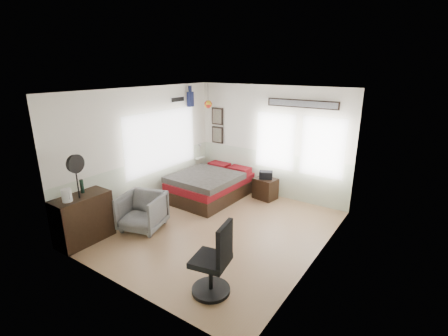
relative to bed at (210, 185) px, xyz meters
The scene contains 12 objects.
ground_plane 1.67m from the bed, 48.84° to the right, with size 4.00×4.50×0.01m, color #A37C5A.
room_shell 1.95m from the bed, 46.28° to the right, with size 4.02×4.52×2.71m.
wall_decor 1.93m from the bed, 91.80° to the left, with size 3.55×1.32×1.44m.
bed is the anchor object (origin of this frame).
dresser 3.08m from the bed, 102.36° to the right, with size 0.48×1.00×0.90m, color black.
armchair 2.07m from the bed, 93.88° to the right, with size 0.78×0.81×0.73m, color gray.
nightstand 1.35m from the bed, 31.06° to the left, with size 0.51×0.41×0.51m, color black.
task_chair 3.57m from the bed, 52.35° to the right, with size 0.58×0.58×1.12m.
kettle 3.40m from the bed, 100.56° to the right, with size 0.19×0.17×0.22m.
bottle 3.07m from the bed, 104.57° to the right, with size 0.06×0.06×0.26m, color black.
stand_fan 3.35m from the bed, 100.26° to the right, with size 0.13×0.33×0.80m.
black_bag 1.38m from the bed, 31.06° to the left, with size 0.31×0.20×0.18m, color black.
Camera 1 is at (3.42, -4.75, 3.12)m, focal length 26.00 mm.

